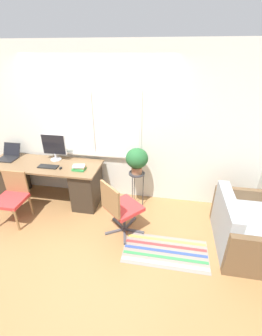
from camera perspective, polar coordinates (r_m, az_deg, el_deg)
ground_plane at (r=4.02m, az=-10.20°, el=-11.85°), size 14.00×14.00×0.00m
wall_back_with_window at (r=4.04m, az=-8.14°, el=10.39°), size 9.00×0.12×2.70m
desk at (r=4.43m, az=-20.57°, el=-3.04°), size 2.03×0.71×0.75m
laptop at (r=4.75m, az=-28.61°, el=2.80°), size 0.34×0.37×0.25m
monitor at (r=4.26m, az=-18.96°, el=5.20°), size 0.45×0.19×0.49m
keyboard at (r=4.12m, az=-20.30°, el=0.34°), size 0.35×0.14×0.02m
mouse at (r=3.98m, az=-17.47°, el=-0.01°), size 0.04×0.07×0.04m
book_stack at (r=3.86m, az=-13.01°, el=0.07°), size 0.22×0.16×0.08m
desk_chair_wooden at (r=4.12m, az=-28.00°, el=-6.36°), size 0.45×0.46×0.82m
office_chair_swivel at (r=3.36m, az=-2.81°, el=-9.93°), size 0.66×0.66×0.91m
couch_loveseat at (r=3.65m, az=26.42°, el=-13.75°), size 0.73×1.17×0.77m
plant_stand at (r=3.88m, az=1.45°, el=-2.24°), size 0.28×0.28×0.67m
potted_plant at (r=3.73m, az=1.51°, el=2.25°), size 0.37×0.37×0.44m
floor_rug_striped at (r=3.43m, az=8.70°, el=-20.19°), size 1.19×0.59×0.01m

